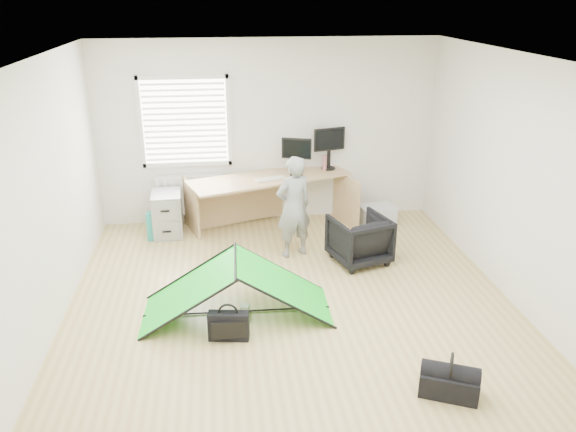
{
  "coord_description": "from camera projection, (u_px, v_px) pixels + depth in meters",
  "views": [
    {
      "loc": [
        -0.73,
        -5.39,
        3.29
      ],
      "look_at": [
        0.0,
        0.4,
        0.95
      ],
      "focal_mm": 35.0,
      "sensor_mm": 36.0,
      "label": 1
    }
  ],
  "objects": [
    {
      "name": "monitor_right",
      "position": [
        329.0,
        154.0,
        8.4
      ],
      "size": [
        0.5,
        0.22,
        0.46
      ],
      "primitive_type": "cube",
      "rotation": [
        0.0,
        0.0,
        0.25
      ],
      "color": "black",
      "rests_on": "desk"
    },
    {
      "name": "radiator",
      "position": [
        190.0,
        195.0,
        8.42
      ],
      "size": [
        1.0,
        0.12,
        0.6
      ],
      "primitive_type": "cube",
      "color": "silver",
      "rests_on": "back_wall"
    },
    {
      "name": "office_chair",
      "position": [
        359.0,
        239.0,
        7.25
      ],
      "size": [
        0.84,
        0.85,
        0.63
      ],
      "primitive_type": "imported",
      "rotation": [
        0.0,
        0.0,
        3.43
      ],
      "color": "black",
      "rests_on": "ground"
    },
    {
      "name": "monitor_left",
      "position": [
        296.0,
        162.0,
        8.11
      ],
      "size": [
        0.44,
        0.22,
        0.41
      ],
      "primitive_type": "cube",
      "rotation": [
        0.0,
        0.0,
        -0.32
      ],
      "color": "black",
      "rests_on": "desk"
    },
    {
      "name": "white_box",
      "position": [
        245.0,
        309.0,
        6.17
      ],
      "size": [
        0.12,
        0.12,
        0.09
      ],
      "primitive_type": "cube",
      "rotation": [
        0.0,
        0.0,
        -0.34
      ],
      "color": "silver",
      "rests_on": "ground"
    },
    {
      "name": "back_wall",
      "position": [
        268.0,
        132.0,
        8.3
      ],
      "size": [
        5.0,
        0.02,
        2.7
      ],
      "primitive_type": "cube",
      "color": "silver",
      "rests_on": "ground"
    },
    {
      "name": "ground",
      "position": [
        292.0,
        308.0,
        6.27
      ],
      "size": [
        5.5,
        5.5,
        0.0
      ],
      "primitive_type": "plane",
      "color": "tan",
      "rests_on": "ground"
    },
    {
      "name": "filing_cabinet",
      "position": [
        167.0,
        214.0,
        8.06
      ],
      "size": [
        0.43,
        0.56,
        0.64
      ],
      "primitive_type": "cube",
      "rotation": [
        0.0,
        0.0,
        0.05
      ],
      "color": "#95989A",
      "rests_on": "ground"
    },
    {
      "name": "storage_crate",
      "position": [
        377.0,
        215.0,
        8.49
      ],
      "size": [
        0.56,
        0.43,
        0.29
      ],
      "primitive_type": "cube",
      "rotation": [
        0.0,
        0.0,
        0.14
      ],
      "color": "#B5B9BE",
      "rests_on": "ground"
    },
    {
      "name": "window",
      "position": [
        185.0,
        122.0,
        8.05
      ],
      "size": [
        1.2,
        0.06,
        1.2
      ],
      "primitive_type": "cube",
      "color": "silver",
      "rests_on": "back_wall"
    },
    {
      "name": "laptop_bag",
      "position": [
        229.0,
        326.0,
        5.66
      ],
      "size": [
        0.42,
        0.19,
        0.31
      ],
      "primitive_type": "cube",
      "rotation": [
        0.0,
        0.0,
        -0.16
      ],
      "color": "black",
      "rests_on": "ground"
    },
    {
      "name": "desk",
      "position": [
        270.0,
        203.0,
        8.27
      ],
      "size": [
        2.44,
        1.45,
        0.79
      ],
      "primitive_type": "cube",
      "rotation": [
        0.0,
        0.0,
        0.33
      ],
      "color": "tan",
      "rests_on": "ground"
    },
    {
      "name": "thermos",
      "position": [
        324.0,
        163.0,
        8.37
      ],
      "size": [
        0.08,
        0.08,
        0.23
      ],
      "primitive_type": "cylinder",
      "rotation": [
        0.0,
        0.0,
        0.22
      ],
      "color": "#A85E65",
      "rests_on": "desk"
    },
    {
      "name": "duffel_bag",
      "position": [
        449.0,
        384.0,
        4.89
      ],
      "size": [
        0.56,
        0.44,
        0.22
      ],
      "primitive_type": "cube",
      "rotation": [
        0.0,
        0.0,
        -0.43
      ],
      "color": "black",
      "rests_on": "ground"
    },
    {
      "name": "tote_bag",
      "position": [
        160.0,
        226.0,
        7.95
      ],
      "size": [
        0.34,
        0.16,
        0.4
      ],
      "primitive_type": "cube",
      "rotation": [
        0.0,
        0.0,
        -0.04
      ],
      "color": "teal",
      "rests_on": "ground"
    },
    {
      "name": "person",
      "position": [
        294.0,
        207.0,
        7.29
      ],
      "size": [
        0.58,
        0.48,
        1.37
      ],
      "primitive_type": "imported",
      "rotation": [
        0.0,
        0.0,
        3.5
      ],
      "color": "gray",
      "rests_on": "ground"
    },
    {
      "name": "kite",
      "position": [
        236.0,
        287.0,
        6.07
      ],
      "size": [
        2.07,
        0.96,
        0.63
      ],
      "primitive_type": null,
      "rotation": [
        0.0,
        0.0,
        -0.03
      ],
      "color": "#14D526",
      "rests_on": "ground"
    },
    {
      "name": "keyboard",
      "position": [
        270.0,
        179.0,
        8.0
      ],
      "size": [
        0.47,
        0.27,
        0.02
      ],
      "primitive_type": "cube",
      "rotation": [
        0.0,
        0.0,
        0.29
      ],
      "color": "beige",
      "rests_on": "desk"
    }
  ]
}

